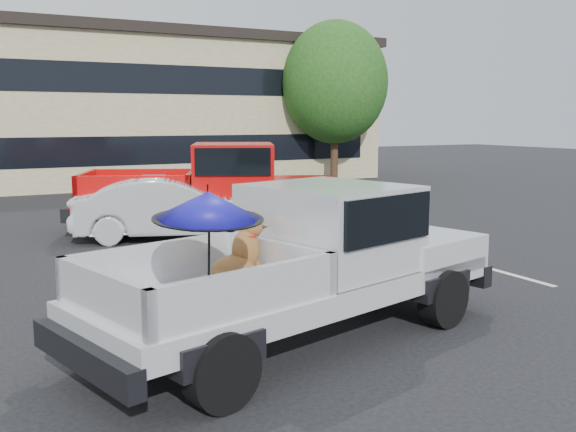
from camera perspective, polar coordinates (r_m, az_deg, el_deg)
name	(u,v)px	position (r m, az deg, el deg)	size (l,w,h in m)	color
ground	(386,303)	(9.63, 8.69, -7.70)	(90.00, 90.00, 0.00)	black
stripe_left	(148,296)	(10.12, -12.33, -6.99)	(0.12, 5.00, 0.01)	silver
stripe_right	(449,257)	(12.98, 14.16, -3.59)	(0.12, 5.00, 0.01)	silver
motel_building	(140,107)	(29.39, -13.02, 9.40)	(20.40, 8.40, 6.30)	tan
tree_right	(335,83)	(27.60, 4.20, 11.75)	(4.46, 4.46, 6.78)	#332114
tree_back	(202,85)	(33.51, -7.69, 11.48)	(4.68, 4.68, 7.11)	#332114
silver_pickup	(316,253)	(7.96, 2.51, -3.27)	(6.00, 3.37, 2.06)	black
red_pickup	(226,183)	(15.51, -5.56, 2.90)	(6.76, 4.56, 2.11)	black
silver_sedan	(170,208)	(14.70, -10.46, 0.70)	(1.48, 4.25, 1.40)	#B7B9BF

